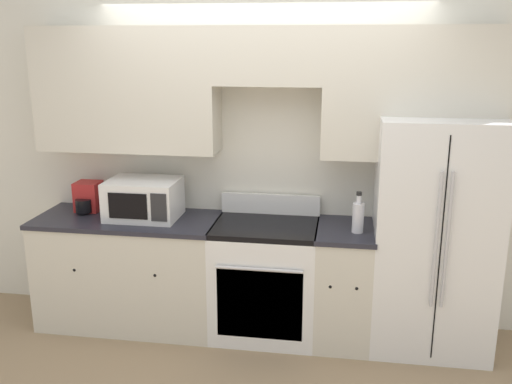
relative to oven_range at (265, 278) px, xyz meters
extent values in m
plane|color=#937A5B|center=(-0.07, -0.31, -0.45)|extent=(12.00, 12.00, 0.00)
cube|color=silver|center=(-0.07, 0.35, 0.85)|extent=(8.00, 0.06, 2.60)
cube|color=beige|center=(-1.10, 0.15, 1.42)|extent=(1.41, 0.33, 0.94)
cube|color=beige|center=(0.00, 0.15, 1.67)|extent=(0.79, 0.33, 0.42)
cube|color=beige|center=(1.02, 0.15, 1.42)|extent=(1.26, 0.33, 0.94)
cube|color=beige|center=(-1.10, 0.00, -0.02)|extent=(1.41, 0.62, 0.86)
cube|color=#23232D|center=(-1.10, 0.00, 0.42)|extent=(1.43, 0.64, 0.03)
sphere|color=black|center=(-1.41, -0.31, 0.11)|extent=(0.03, 0.03, 0.03)
sphere|color=black|center=(-0.78, -0.31, 0.11)|extent=(0.03, 0.03, 0.03)
cube|color=beige|center=(0.60, 0.00, -0.02)|extent=(0.41, 0.62, 0.86)
cube|color=#23232D|center=(0.60, 0.00, 0.42)|extent=(0.43, 0.64, 0.03)
sphere|color=black|center=(0.51, -0.31, 0.11)|extent=(0.03, 0.03, 0.03)
sphere|color=black|center=(0.69, -0.31, 0.11)|extent=(0.03, 0.03, 0.03)
cube|color=white|center=(0.00, 0.00, -0.03)|extent=(0.79, 0.62, 0.85)
cube|color=black|center=(0.00, -0.30, -0.07)|extent=(0.63, 0.01, 0.54)
cube|color=black|center=(0.00, 0.00, 0.42)|extent=(0.79, 0.62, 0.04)
cube|color=white|center=(0.00, 0.28, 0.52)|extent=(0.79, 0.04, 0.16)
cylinder|color=silver|center=(0.00, -0.33, 0.21)|extent=(0.63, 0.02, 0.02)
cube|color=white|center=(1.23, 0.07, 0.41)|extent=(0.85, 0.75, 1.72)
cube|color=black|center=(1.23, -0.31, 0.41)|extent=(0.01, 0.01, 1.58)
cylinder|color=#B7B7BC|center=(1.19, -0.33, 0.50)|extent=(0.02, 0.02, 0.95)
cylinder|color=#B7B7BC|center=(1.26, -0.33, 0.50)|extent=(0.02, 0.02, 0.95)
cube|color=white|center=(-0.96, 0.03, 0.59)|extent=(0.54, 0.41, 0.30)
cube|color=black|center=(-1.01, -0.18, 0.59)|extent=(0.30, 0.01, 0.20)
cube|color=#262628|center=(-0.77, -0.18, 0.59)|extent=(0.12, 0.01, 0.21)
cylinder|color=silver|center=(0.68, -0.07, 0.55)|extent=(0.08, 0.08, 0.22)
cylinder|color=silver|center=(0.68, -0.07, 0.69)|extent=(0.04, 0.04, 0.06)
cylinder|color=black|center=(0.68, -0.07, 0.73)|extent=(0.04, 0.04, 0.02)
cube|color=#B22323|center=(-1.47, 0.14, 0.56)|extent=(0.19, 0.18, 0.24)
cylinder|color=black|center=(-1.47, 0.04, 0.51)|extent=(0.12, 0.12, 0.11)
camera|label=1|loc=(0.56, -4.04, 1.80)|focal=40.00mm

